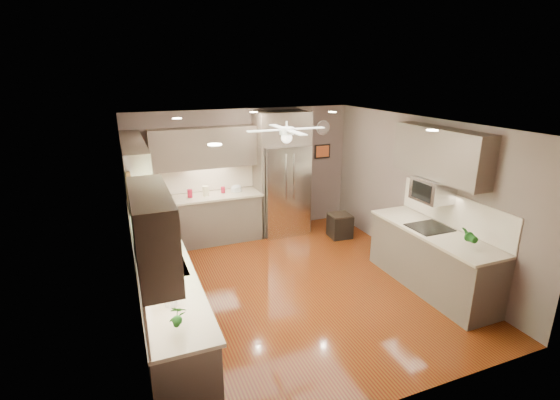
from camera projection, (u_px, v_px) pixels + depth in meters
floor at (293, 286)px, 6.30m from camera, size 5.00×5.00×0.00m
ceiling at (295, 123)px, 5.54m from camera, size 5.00×5.00×0.00m
wall_back at (244, 172)px, 8.13m from camera, size 4.50×0.00×4.50m
wall_front at (404, 292)px, 3.71m from camera, size 4.50×0.00×4.50m
wall_left at (132, 231)px, 5.12m from camera, size 0.00×5.00×5.00m
wall_right at (418, 193)px, 6.72m from camera, size 0.00×5.00×5.00m
canister_a at (190, 193)px, 7.51m from camera, size 0.11×0.11×0.15m
canister_c at (206, 191)px, 7.61m from camera, size 0.14×0.14×0.19m
canister_d at (223, 190)px, 7.81m from camera, size 0.10×0.10×0.12m
soap_bottle at (147, 244)px, 5.28m from camera, size 0.09×0.09×0.18m
potted_plant_left at (179, 315)px, 3.65m from camera, size 0.17×0.14×0.29m
potted_plant_right at (469, 236)px, 5.38m from camera, size 0.19×0.16×0.31m
bowl at (236, 191)px, 7.86m from camera, size 0.26×0.26×0.06m
left_run at (160, 276)px, 5.59m from camera, size 0.65×4.70×1.45m
back_run at (214, 217)px, 7.84m from camera, size 1.85×0.65×1.45m
uppers at (231, 162)px, 6.09m from camera, size 4.50×4.70×0.95m
window at (134, 222)px, 4.60m from camera, size 0.05×1.12×0.92m
sink at (165, 269)px, 4.89m from camera, size 0.50×0.70×0.32m
refrigerator at (283, 176)px, 8.09m from camera, size 1.06×0.75×2.45m
right_run at (431, 258)px, 6.13m from camera, size 0.70×2.20×1.45m
microwave at (432, 190)px, 6.08m from camera, size 0.43×0.55×0.34m
ceiling_fan at (287, 133)px, 5.86m from camera, size 1.18×1.18×0.32m
recessed_lights at (281, 121)px, 5.88m from camera, size 2.84×3.14×0.01m
wall_clock at (323, 128)px, 8.49m from camera, size 0.30×0.03×0.30m
framed_print at (322, 151)px, 8.64m from camera, size 0.36×0.03×0.30m
stool at (340, 225)px, 8.10m from camera, size 0.45×0.45×0.48m
paper_towel at (170, 292)px, 4.03m from camera, size 0.13×0.13×0.33m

